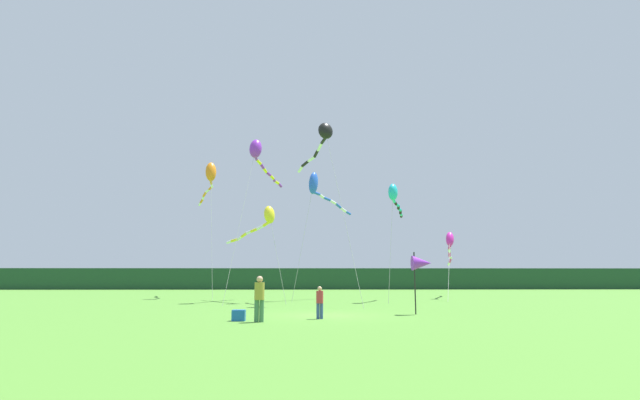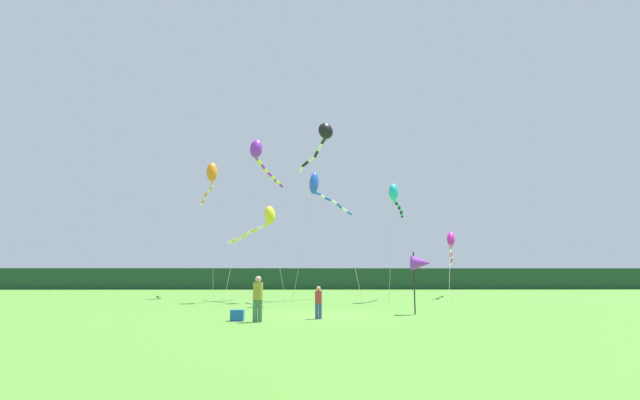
{
  "view_description": "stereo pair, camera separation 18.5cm",
  "coord_description": "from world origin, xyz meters",
  "px_view_note": "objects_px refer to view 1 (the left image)",
  "views": [
    {
      "loc": [
        -0.66,
        -21.89,
        1.7
      ],
      "look_at": [
        0.0,
        6.0,
        6.2
      ],
      "focal_mm": 26.79,
      "sensor_mm": 36.0,
      "label": 1
    },
    {
      "loc": [
        -0.47,
        -21.89,
        1.7
      ],
      "look_at": [
        0.0,
        6.0,
        6.2
      ],
      "focal_mm": 26.79,
      "sensor_mm": 36.0,
      "label": 2
    }
  ],
  "objects_px": {
    "kite_black": "(323,137)",
    "kite_orange": "(210,176)",
    "kite_blue": "(317,187)",
    "kite_purple": "(258,153)",
    "person_child": "(320,301)",
    "cooler_box": "(239,315)",
    "kite_magenta": "(450,245)",
    "kite_yellow": "(263,220)",
    "person_adult": "(259,296)",
    "banner_flag_pole": "(422,264)",
    "kite_cyan": "(394,195)"
  },
  "relations": [
    {
      "from": "person_adult",
      "to": "kite_purple",
      "type": "xyz_separation_m",
      "value": [
        -1.85,
        15.12,
        9.62
      ]
    },
    {
      "from": "cooler_box",
      "to": "kite_black",
      "type": "height_order",
      "value": "kite_black"
    },
    {
      "from": "cooler_box",
      "to": "kite_cyan",
      "type": "bearing_deg",
      "value": 58.31
    },
    {
      "from": "cooler_box",
      "to": "kite_orange",
      "type": "relative_size",
      "value": 0.04
    },
    {
      "from": "person_adult",
      "to": "kite_cyan",
      "type": "relative_size",
      "value": 0.21
    },
    {
      "from": "cooler_box",
      "to": "kite_black",
      "type": "xyz_separation_m",
      "value": [
        3.62,
        11.09,
        10.59
      ]
    },
    {
      "from": "cooler_box",
      "to": "kite_purple",
      "type": "height_order",
      "value": "kite_purple"
    },
    {
      "from": "kite_blue",
      "to": "kite_black",
      "type": "relative_size",
      "value": 0.82
    },
    {
      "from": "cooler_box",
      "to": "banner_flag_pole",
      "type": "relative_size",
      "value": 0.18
    },
    {
      "from": "kite_black",
      "to": "kite_yellow",
      "type": "relative_size",
      "value": 1.78
    },
    {
      "from": "cooler_box",
      "to": "kite_yellow",
      "type": "height_order",
      "value": "kite_yellow"
    },
    {
      "from": "person_adult",
      "to": "kite_cyan",
      "type": "height_order",
      "value": "kite_cyan"
    },
    {
      "from": "person_child",
      "to": "person_adult",
      "type": "bearing_deg",
      "value": -150.39
    },
    {
      "from": "banner_flag_pole",
      "to": "kite_black",
      "type": "bearing_deg",
      "value": 118.64
    },
    {
      "from": "kite_purple",
      "to": "cooler_box",
      "type": "bearing_deg",
      "value": -86.03
    },
    {
      "from": "cooler_box",
      "to": "kite_cyan",
      "type": "height_order",
      "value": "kite_cyan"
    },
    {
      "from": "person_child",
      "to": "cooler_box",
      "type": "relative_size",
      "value": 2.59
    },
    {
      "from": "kite_purple",
      "to": "kite_yellow",
      "type": "height_order",
      "value": "kite_purple"
    },
    {
      "from": "person_child",
      "to": "kite_black",
      "type": "height_order",
      "value": "kite_black"
    },
    {
      "from": "kite_magenta",
      "to": "person_child",
      "type": "bearing_deg",
      "value": -120.32
    },
    {
      "from": "cooler_box",
      "to": "kite_orange",
      "type": "distance_m",
      "value": 23.82
    },
    {
      "from": "kite_magenta",
      "to": "person_adult",
      "type": "bearing_deg",
      "value": -123.48
    },
    {
      "from": "kite_black",
      "to": "kite_yellow",
      "type": "bearing_deg",
      "value": 147.84
    },
    {
      "from": "kite_blue",
      "to": "kite_cyan",
      "type": "height_order",
      "value": "kite_blue"
    },
    {
      "from": "person_child",
      "to": "kite_orange",
      "type": "bearing_deg",
      "value": 113.96
    },
    {
      "from": "banner_flag_pole",
      "to": "person_child",
      "type": "bearing_deg",
      "value": -154.49
    },
    {
      "from": "kite_black",
      "to": "kite_magenta",
      "type": "xyz_separation_m",
      "value": [
        10.71,
        8.79,
        -6.49
      ]
    },
    {
      "from": "kite_magenta",
      "to": "kite_orange",
      "type": "bearing_deg",
      "value": 177.18
    },
    {
      "from": "person_adult",
      "to": "kite_magenta",
      "type": "relative_size",
      "value": 0.16
    },
    {
      "from": "kite_cyan",
      "to": "kite_orange",
      "type": "bearing_deg",
      "value": 155.49
    },
    {
      "from": "kite_yellow",
      "to": "kite_orange",
      "type": "bearing_deg",
      "value": 126.25
    },
    {
      "from": "kite_blue",
      "to": "kite_yellow",
      "type": "height_order",
      "value": "kite_blue"
    },
    {
      "from": "banner_flag_pole",
      "to": "kite_magenta",
      "type": "xyz_separation_m",
      "value": [
        6.35,
        16.78,
        2.01
      ]
    },
    {
      "from": "kite_blue",
      "to": "kite_purple",
      "type": "distance_m",
      "value": 5.25
    },
    {
      "from": "person_child",
      "to": "kite_black",
      "type": "distance_m",
      "value": 14.4
    },
    {
      "from": "kite_yellow",
      "to": "person_adult",
      "type": "bearing_deg",
      "value": -84.9
    },
    {
      "from": "kite_cyan",
      "to": "kite_orange",
      "type": "xyz_separation_m",
      "value": [
        -14.52,
        6.62,
        2.73
      ]
    },
    {
      "from": "kite_blue",
      "to": "kite_yellow",
      "type": "xyz_separation_m",
      "value": [
        -3.77,
        -2.95,
        -2.89
      ]
    },
    {
      "from": "kite_black",
      "to": "kite_orange",
      "type": "xyz_separation_m",
      "value": [
        -9.35,
        9.78,
        -0.62
      ]
    },
    {
      "from": "person_adult",
      "to": "banner_flag_pole",
      "type": "distance_m",
      "value": 8.12
    },
    {
      "from": "person_adult",
      "to": "banner_flag_pole",
      "type": "xyz_separation_m",
      "value": [
        7.14,
        3.62,
        1.34
      ]
    },
    {
      "from": "kite_yellow",
      "to": "kite_magenta",
      "type": "height_order",
      "value": "kite_yellow"
    },
    {
      "from": "person_adult",
      "to": "kite_magenta",
      "type": "xyz_separation_m",
      "value": [
        13.49,
        20.4,
        3.35
      ]
    },
    {
      "from": "person_child",
      "to": "kite_blue",
      "type": "bearing_deg",
      "value": 89.39
    },
    {
      "from": "kite_black",
      "to": "kite_yellow",
      "type": "distance_m",
      "value": 7.08
    },
    {
      "from": "person_adult",
      "to": "kite_purple",
      "type": "bearing_deg",
      "value": 96.99
    },
    {
      "from": "kite_cyan",
      "to": "kite_magenta",
      "type": "distance_m",
      "value": 8.5
    },
    {
      "from": "cooler_box",
      "to": "kite_black",
      "type": "relative_size",
      "value": 0.04
    },
    {
      "from": "banner_flag_pole",
      "to": "kite_black",
      "type": "relative_size",
      "value": 0.24
    },
    {
      "from": "person_child",
      "to": "kite_yellow",
      "type": "relative_size",
      "value": 0.2
    }
  ]
}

